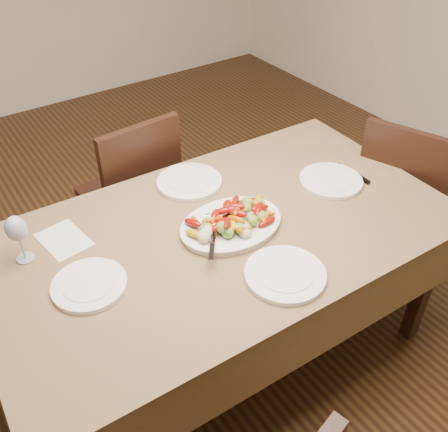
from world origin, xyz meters
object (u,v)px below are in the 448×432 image
serving_platter (231,226)px  plate_far (189,182)px  dining_table (224,295)px  wine_glass (19,238)px  chair_right (405,198)px  plate_left (89,285)px  plate_near (285,274)px  chair_far (128,193)px  plate_right (331,181)px

serving_platter → plate_far: size_ratio=1.42×
dining_table → wine_glass: size_ratio=8.98×
chair_right → serving_platter: 1.13m
plate_left → wine_glass: 0.31m
plate_near → serving_platter: bearing=90.5°
chair_far → plate_right: chair_far is taller
plate_far → plate_near: bearing=-92.1°
plate_left → wine_glass: bearing=117.2°
chair_far → plate_left: bearing=53.7°
serving_platter → plate_left: serving_platter is taller
chair_far → wine_glass: 0.92m
chair_right → plate_far: 1.17m
chair_far → serving_platter: 0.88m
chair_right → wine_glass: 1.88m
dining_table → wine_glass: 0.89m
chair_far → plate_near: bearing=89.7°
plate_left → plate_right: bearing=-0.3°
serving_platter → plate_left: 0.58m
wine_glass → chair_far: bearing=40.3°
dining_table → plate_right: 0.69m
plate_near → wine_glass: 0.95m
dining_table → serving_platter: (0.02, -0.01, 0.39)m
plate_right → plate_near: (-0.55, -0.33, 0.00)m
plate_far → wine_glass: size_ratio=1.41×
plate_far → wine_glass: (-0.75, -0.08, 0.09)m
wine_glass → plate_near: bearing=-40.0°
chair_far → plate_far: size_ratio=3.30×
chair_far → dining_table: bearing=89.6°
dining_table → plate_left: size_ratio=7.12×
serving_platter → plate_near: (0.00, -0.32, -0.00)m
chair_right → plate_left: chair_right is taller
plate_right → chair_far: bearing=127.6°
dining_table → chair_far: bearing=94.0°
plate_right → wine_glass: 1.30m
chair_right → serving_platter: (-1.09, 0.03, 0.30)m
chair_far → plate_far: bearing=98.6°
dining_table → plate_near: plate_near is taller
serving_platter → chair_right: bearing=-1.6°
plate_near → wine_glass: bearing=140.0°
dining_table → wine_glass: wine_glass is taller
plate_left → wine_glass: (-0.14, 0.27, 0.09)m
dining_table → plate_far: (0.05, 0.34, 0.39)m
chair_far → plate_left: chair_far is taller
dining_table → chair_right: bearing=-2.3°
plate_left → plate_near: (0.58, -0.34, 0.00)m
plate_right → plate_near: bearing=-148.5°
chair_far → plate_far: (0.11, -0.47, 0.29)m
chair_far → wine_glass: size_ratio=4.64×
plate_near → plate_far: bearing=87.9°
chair_far → wine_glass: (-0.64, -0.54, 0.39)m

